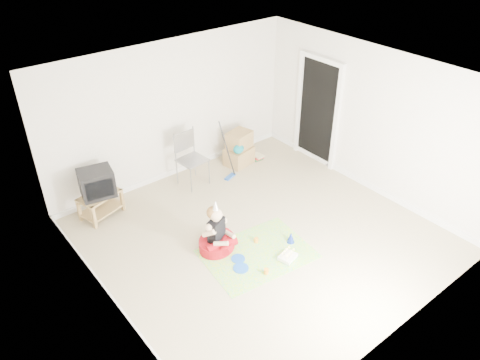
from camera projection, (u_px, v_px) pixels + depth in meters
ground at (260, 235)px, 7.52m from camera, size 5.00×5.00×0.00m
doorway_recess at (318, 113)px, 9.07m from camera, size 0.02×0.90×2.05m
tv_stand at (101, 203)px, 7.85m from camera, size 0.77×0.60×0.42m
crt_tv at (97, 183)px, 7.64m from camera, size 0.61×0.54×0.46m
folding_chair at (192, 160)px, 8.55m from camera, size 0.52×0.50×1.05m
cardboard_boxes at (239, 149)px, 9.28m from camera, size 0.61×0.52×0.68m
floor_mop at (230, 166)px, 8.86m from camera, size 0.28×0.35×1.08m
book_pile at (257, 157)px, 9.60m from camera, size 0.22×0.27×0.08m
seated_woman at (217, 238)px, 7.17m from camera, size 0.80×0.80×0.89m
party_mat at (257, 254)px, 7.15m from camera, size 1.74×1.35×0.01m
birthday_cake at (288, 257)px, 7.03m from camera, size 0.30×0.26×0.13m
blue_plate_near at (238, 259)px, 7.04m from camera, size 0.23×0.23×0.01m
blue_plate_far at (241, 268)px, 6.87m from camera, size 0.32×0.32×0.01m
orange_cup_near at (256, 240)px, 7.36m from camera, size 0.08×0.08×0.08m
orange_cup_far at (266, 271)px, 6.76m from camera, size 0.07×0.07×0.08m
blue_party_hat at (291, 237)px, 7.33m from camera, size 0.15×0.15×0.18m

